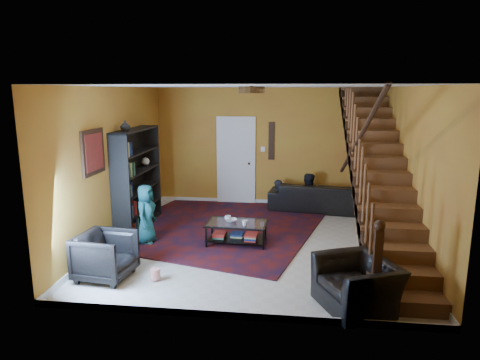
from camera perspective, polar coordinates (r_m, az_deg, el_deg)
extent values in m
plane|color=beige|center=(7.96, 1.98, -8.23)|extent=(5.50, 5.50, 0.00)
plane|color=gold|center=(10.30, 3.37, 4.41)|extent=(5.20, 0.00, 5.20)
plane|color=gold|center=(4.92, -0.68, -3.85)|extent=(5.20, 0.00, 5.20)
plane|color=gold|center=(8.22, -16.32, 2.06)|extent=(0.00, 5.50, 5.50)
plane|color=gold|center=(7.82, 21.42, 1.22)|extent=(0.00, 5.50, 5.50)
plane|color=white|center=(7.47, 2.14, 12.38)|extent=(5.50, 5.50, 0.00)
cube|color=silver|center=(10.55, 3.28, -2.88)|extent=(5.20, 0.02, 0.10)
cube|color=silver|center=(8.54, -15.73, -6.90)|extent=(0.02, 5.50, 0.10)
cube|color=gold|center=(7.72, 17.96, 0.74)|extent=(0.95, 4.92, 2.83)
cube|color=black|center=(7.63, 14.65, 1.43)|extent=(0.04, 5.02, 3.02)
cylinder|color=black|center=(7.57, 15.05, 4.77)|extent=(0.07, 4.20, 2.44)
cube|color=black|center=(5.60, 17.74, -11.67)|extent=(0.10, 0.10, 1.10)
cube|color=black|center=(8.77, -13.47, 0.14)|extent=(0.35, 1.80, 2.00)
cube|color=black|center=(8.91, -13.28, -3.64)|extent=(0.35, 1.72, 0.03)
cube|color=black|center=(8.74, -13.52, 1.17)|extent=(0.35, 1.72, 0.03)
cube|color=silver|center=(10.40, -0.52, 2.41)|extent=(0.82, 0.05, 2.05)
cube|color=maroon|center=(7.35, -18.99, 3.54)|extent=(0.04, 0.74, 0.74)
cube|color=black|center=(10.25, 4.21, 5.21)|extent=(0.14, 0.03, 0.90)
cylinder|color=#3F2814|center=(6.67, 1.55, 11.93)|extent=(0.40, 0.40, 0.10)
cube|color=#4C100D|center=(8.93, -2.60, -5.89)|extent=(4.76, 5.14, 0.02)
imported|color=black|center=(10.06, 10.28, -2.20)|extent=(2.29, 1.14, 0.64)
imported|color=black|center=(6.68, -17.49, -9.61)|extent=(0.84, 0.82, 0.70)
imported|color=black|center=(5.80, 15.32, -13.24)|extent=(1.17, 1.23, 0.63)
imported|color=black|center=(10.14, 5.04, -3.09)|extent=(0.42, 0.28, 1.15)
imported|color=black|center=(10.12, 8.94, -2.75)|extent=(0.65, 0.51, 1.31)
imported|color=#1A6562|center=(7.92, -12.42, -4.46)|extent=(0.37, 0.55, 1.09)
cube|color=black|center=(7.60, -4.52, -7.64)|extent=(0.03, 0.03, 0.40)
cube|color=black|center=(7.47, 3.17, -7.96)|extent=(0.03, 0.03, 0.40)
cube|color=black|center=(8.12, -3.73, -6.33)|extent=(0.03, 0.03, 0.40)
cube|color=black|center=(8.00, 3.44, -6.60)|extent=(0.03, 0.03, 0.40)
cube|color=black|center=(7.81, -0.43, -7.77)|extent=(1.04, 0.62, 0.02)
cube|color=silver|center=(7.72, -0.43, -5.72)|extent=(1.11, 0.69, 0.02)
imported|color=#999999|center=(7.80, -1.63, -5.11)|extent=(0.15, 0.15, 0.09)
imported|color=#999999|center=(7.52, 0.62, -5.76)|extent=(0.10, 0.10, 0.09)
imported|color=#999999|center=(7.75, -1.20, -5.39)|extent=(0.28, 0.28, 0.05)
imported|color=#999999|center=(8.16, -15.06, 6.98)|extent=(0.18, 0.18, 0.19)
cylinder|color=red|center=(6.52, -11.21, -12.18)|extent=(0.16, 0.16, 0.16)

